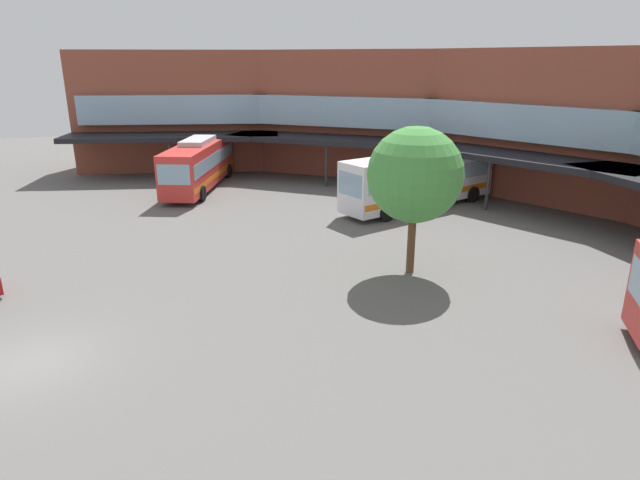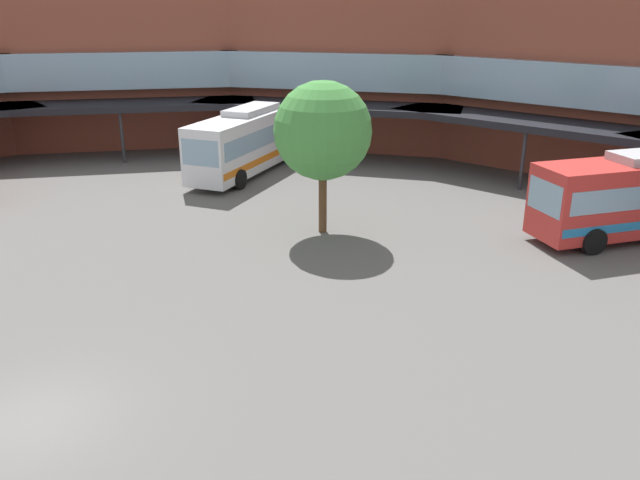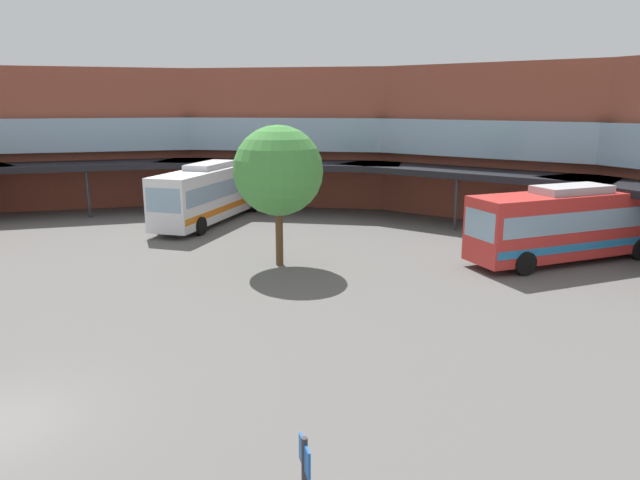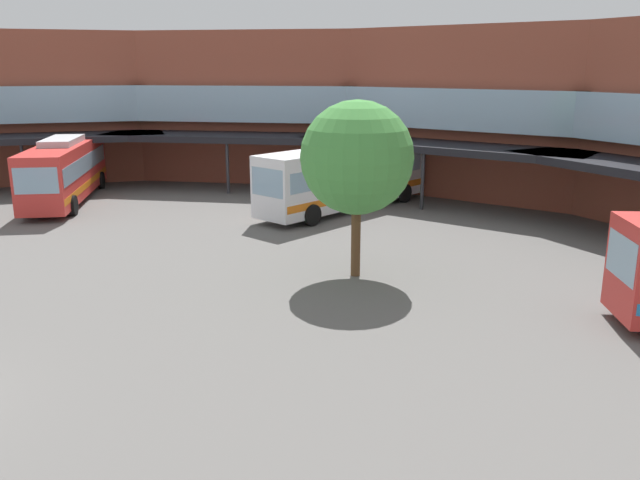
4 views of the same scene
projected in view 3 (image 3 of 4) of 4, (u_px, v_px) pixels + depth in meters
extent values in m
cube|color=brown|center=(497.00, 141.00, 40.21)|extent=(17.19, 6.00, 10.12)
cube|color=#8CADC6|center=(495.00, 137.00, 39.66)|extent=(15.47, 6.24, 2.36)
cube|color=black|center=(468.00, 173.00, 36.65)|extent=(17.19, 4.00, 0.40)
cylinder|color=#2D2D33|center=(456.00, 203.00, 35.78)|extent=(0.20, 0.20, 3.37)
cube|color=brown|center=(293.00, 136.00, 46.06)|extent=(18.08, 12.95, 10.12)
cube|color=#8CADC6|center=(291.00, 132.00, 45.41)|extent=(16.64, 12.41, 2.36)
cube|color=black|center=(278.00, 165.00, 41.65)|extent=(17.20, 11.16, 0.40)
cylinder|color=#2D2D33|center=(273.00, 191.00, 40.50)|extent=(0.20, 0.20, 3.37)
cube|color=brown|center=(92.00, 137.00, 45.19)|extent=(15.27, 17.26, 10.12)
cube|color=#8CADC6|center=(91.00, 133.00, 44.55)|extent=(14.41, 16.05, 2.36)
cube|color=black|center=(88.00, 166.00, 40.91)|extent=(13.69, 16.04, 0.40)
cylinder|color=#2D2D33|center=(88.00, 193.00, 39.80)|extent=(0.20, 0.20, 3.37)
cube|color=white|center=(212.00, 192.00, 38.49)|extent=(6.21, 11.92, 3.16)
cube|color=#8CADC6|center=(211.00, 186.00, 38.40)|extent=(6.03, 11.27, 1.01)
cube|color=orange|center=(212.00, 206.00, 38.69)|extent=(6.16, 11.71, 0.38)
cube|color=#8CADC6|center=(163.00, 200.00, 32.97)|extent=(2.12, 0.83, 1.39)
cube|color=#B2B2B7|center=(210.00, 165.00, 38.08)|extent=(3.04, 4.57, 0.36)
cylinder|color=black|center=(201.00, 226.00, 34.73)|extent=(0.64, 1.14, 1.10)
cylinder|color=black|center=(163.00, 224.00, 35.43)|extent=(0.64, 1.14, 1.10)
cylinder|color=black|center=(254.00, 204.00, 42.17)|extent=(0.64, 1.14, 1.10)
cylinder|color=black|center=(222.00, 202.00, 42.88)|extent=(0.64, 1.14, 1.10)
cube|color=red|center=(569.00, 224.00, 28.79)|extent=(7.73, 10.31, 3.06)
cube|color=#8CADC6|center=(569.00, 216.00, 28.71)|extent=(7.43, 9.80, 0.98)
cube|color=#267FBF|center=(567.00, 241.00, 28.99)|extent=(7.64, 10.15, 0.37)
cube|color=#8CADC6|center=(481.00, 225.00, 26.78)|extent=(1.92, 1.26, 1.35)
cube|color=#B2B2B7|center=(572.00, 189.00, 28.40)|extent=(3.50, 4.16, 0.36)
cylinder|color=black|center=(525.00, 264.00, 26.65)|extent=(0.84, 1.09, 1.10)
cylinder|color=black|center=(490.00, 251.00, 28.90)|extent=(0.84, 1.09, 1.10)
cylinder|color=black|center=(640.00, 249.00, 29.30)|extent=(0.84, 1.09, 1.10)
cylinder|color=black|center=(600.00, 239.00, 31.54)|extent=(0.84, 1.09, 1.10)
cylinder|color=brown|center=(279.00, 230.00, 28.11)|extent=(0.36, 0.36, 3.41)
sphere|color=#479342|center=(278.00, 171.00, 27.46)|extent=(4.23, 4.23, 4.23)
cube|color=#1959B2|center=(305.00, 456.00, 8.88)|extent=(0.49, 0.41, 0.44)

